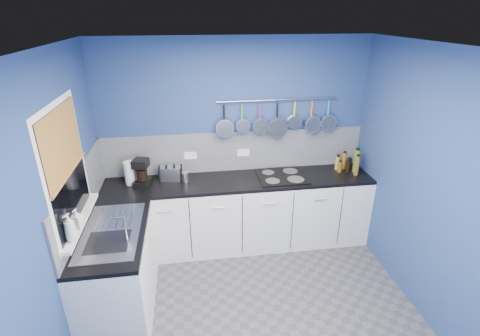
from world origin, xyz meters
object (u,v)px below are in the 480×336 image
object	(u,v)px
canister	(185,177)
toaster	(171,173)
soap_bottle_a	(70,227)
hob	(282,176)
paper_towel	(130,173)
soap_bottle_b	(77,218)
coffee_maker	(141,172)

from	to	relation	value
canister	toaster	bearing A→B (deg)	151.63
soap_bottle_a	hob	world-z (taller)	soap_bottle_a
soap_bottle_a	paper_towel	world-z (taller)	soap_bottle_a
soap_bottle_b	paper_towel	distance (m)	1.14
soap_bottle_b	paper_towel	world-z (taller)	soap_bottle_b
soap_bottle_a	toaster	world-z (taller)	soap_bottle_a
hob	paper_towel	bearing A→B (deg)	177.77
hob	soap_bottle_a	bearing A→B (deg)	-149.30
soap_bottle_b	toaster	world-z (taller)	soap_bottle_b
toaster	hob	world-z (taller)	toaster
soap_bottle_a	hob	bearing A→B (deg)	30.70
soap_bottle_a	soap_bottle_b	world-z (taller)	soap_bottle_a
toaster	canister	distance (m)	0.19
soap_bottle_a	hob	distance (m)	2.41
paper_towel	coffee_maker	xyz separation A→B (m)	(0.13, -0.04, 0.01)
soap_bottle_a	soap_bottle_b	xyz separation A→B (m)	(0.00, 0.19, -0.03)
toaster	paper_towel	bearing A→B (deg)	-161.42
soap_bottle_a	coffee_maker	world-z (taller)	soap_bottle_a
coffee_maker	toaster	bearing A→B (deg)	29.95
toaster	coffee_maker	bearing A→B (deg)	-152.98
soap_bottle_a	toaster	distance (m)	1.54
paper_towel	canister	size ratio (longest dim) A/B	2.26
paper_towel	hob	xyz separation A→B (m)	(1.77, -0.07, -0.13)
coffee_maker	hob	world-z (taller)	coffee_maker
toaster	hob	bearing A→B (deg)	7.60
soap_bottle_a	canister	size ratio (longest dim) A/B	1.96
toaster	canister	bearing A→B (deg)	-15.73
paper_towel	toaster	xyz separation A→B (m)	(0.45, 0.05, -0.06)
paper_towel	toaster	world-z (taller)	paper_towel
coffee_maker	hob	xyz separation A→B (m)	(1.64, -0.03, -0.15)
soap_bottle_b	canister	bearing A→B (deg)	49.42
soap_bottle_a	canister	xyz separation A→B (m)	(0.91, 1.25, -0.21)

